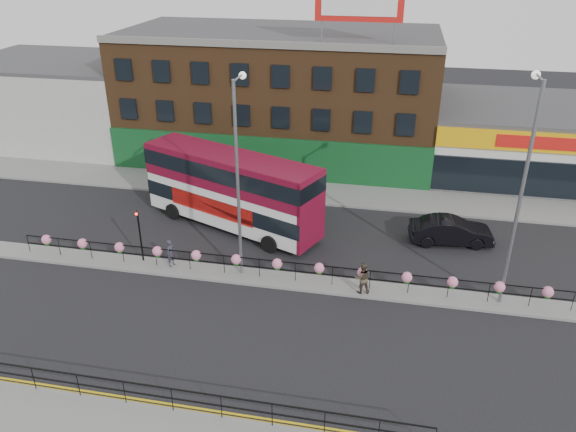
% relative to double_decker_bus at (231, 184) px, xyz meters
% --- Properties ---
extents(ground, '(120.00, 120.00, 0.00)m').
position_rel_double_decker_bus_xyz_m(ground, '(4.17, -5.76, -3.02)').
color(ground, black).
rests_on(ground, ground).
extents(north_pavement, '(60.00, 4.00, 0.15)m').
position_rel_double_decker_bus_xyz_m(north_pavement, '(4.17, 6.24, -2.95)').
color(north_pavement, slate).
rests_on(north_pavement, ground).
extents(median, '(60.00, 1.60, 0.15)m').
position_rel_double_decker_bus_xyz_m(median, '(4.17, -5.76, -2.95)').
color(median, slate).
rests_on(median, ground).
extents(yellow_line_inner, '(60.00, 0.10, 0.01)m').
position_rel_double_decker_bus_xyz_m(yellow_line_inner, '(4.17, -15.46, -3.02)').
color(yellow_line_inner, gold).
rests_on(yellow_line_inner, ground).
extents(yellow_line_outer, '(60.00, 0.10, 0.01)m').
position_rel_double_decker_bus_xyz_m(yellow_line_outer, '(4.17, -15.64, -3.02)').
color(yellow_line_outer, gold).
rests_on(yellow_line_outer, ground).
extents(brick_building, '(25.00, 12.21, 10.30)m').
position_rel_double_decker_bus_xyz_m(brick_building, '(0.17, 14.20, 2.10)').
color(brick_building, brown).
rests_on(brick_building, ground).
extents(supermarket, '(15.00, 12.25, 5.30)m').
position_rel_double_decker_bus_xyz_m(supermarket, '(20.17, 14.15, -0.37)').
color(supermarket, silver).
rests_on(supermarket, ground).
extents(warehouse_west, '(15.50, 12.00, 7.30)m').
position_rel_double_decker_bus_xyz_m(warehouse_west, '(-20.08, 14.24, 0.63)').
color(warehouse_west, '#A9A8A3').
rests_on(warehouse_west, ground).
extents(median_railing, '(30.04, 0.56, 1.23)m').
position_rel_double_decker_bus_xyz_m(median_railing, '(4.17, -5.76, -1.98)').
color(median_railing, black).
rests_on(median_railing, median).
extents(south_railing, '(20.04, 0.05, 1.12)m').
position_rel_double_decker_bus_xyz_m(south_railing, '(2.17, -15.86, -2.06)').
color(south_railing, black).
rests_on(south_railing, south_pavement).
extents(double_decker_bus, '(12.30, 7.33, 4.92)m').
position_rel_double_decker_bus_xyz_m(double_decker_bus, '(0.00, 0.00, 0.00)').
color(double_decker_bus, silver).
rests_on(double_decker_bus, ground).
extents(car, '(2.91, 5.38, 1.64)m').
position_rel_double_decker_bus_xyz_m(car, '(13.65, 0.49, -2.20)').
color(car, black).
rests_on(car, ground).
extents(pedestrian_a, '(0.84, 0.77, 1.62)m').
position_rel_double_decker_bus_xyz_m(pedestrian_a, '(-1.97, -5.60, -2.06)').
color(pedestrian_a, '#2B2B38').
rests_on(pedestrian_a, median).
extents(pedestrian_b, '(1.22, 1.14, 1.76)m').
position_rel_double_decker_bus_xyz_m(pedestrian_b, '(8.78, -6.17, -1.99)').
color(pedestrian_b, '#44382B').
rests_on(pedestrian_b, median).
extents(lamp_column_west, '(0.39, 1.88, 10.74)m').
position_rel_double_decker_bus_xyz_m(lamp_column_west, '(2.10, -5.29, 3.49)').
color(lamp_column_west, slate).
rests_on(lamp_column_west, median).
extents(lamp_column_east, '(0.41, 1.99, 11.36)m').
position_rel_double_decker_bus_xyz_m(lamp_column_east, '(15.79, -5.34, 3.86)').
color(lamp_column_east, slate).
rests_on(lamp_column_east, median).
extents(traffic_light_median, '(0.15, 0.28, 3.65)m').
position_rel_double_decker_bus_xyz_m(traffic_light_median, '(-3.83, -5.36, -0.55)').
color(traffic_light_median, black).
rests_on(traffic_light_median, median).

